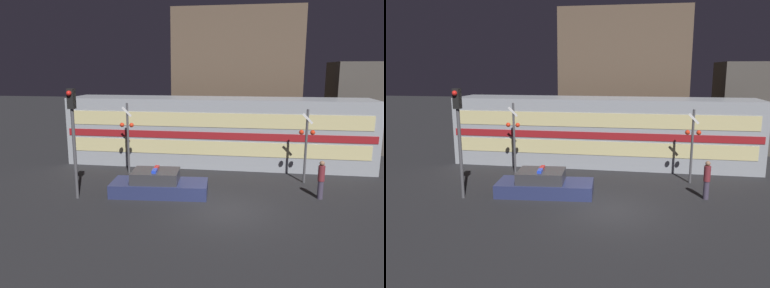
# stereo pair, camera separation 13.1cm
# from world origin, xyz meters

# --- Properties ---
(ground_plane) EXTENTS (120.00, 120.00, 0.00)m
(ground_plane) POSITION_xyz_m (0.00, 0.00, 0.00)
(ground_plane) COLOR black
(train) EXTENTS (18.48, 3.18, 4.17)m
(train) POSITION_xyz_m (-1.14, 7.90, 2.09)
(train) COLOR #999EA5
(train) RESTS_ON ground_plane
(police_car) EXTENTS (4.71, 2.21, 1.30)m
(police_car) POSITION_xyz_m (-3.32, 1.59, 0.48)
(police_car) COLOR navy
(police_car) RESTS_ON ground_plane
(pedestrian) EXTENTS (0.31, 0.31, 1.82)m
(pedestrian) POSITION_xyz_m (4.24, 2.16, 0.93)
(pedestrian) COLOR #3F384C
(pedestrian) RESTS_ON ground_plane
(crossing_signal_near) EXTENTS (0.81, 0.33, 3.91)m
(crossing_signal_near) POSITION_xyz_m (3.83, 4.56, 2.25)
(crossing_signal_near) COLOR #4C4C51
(crossing_signal_near) RESTS_ON ground_plane
(crossing_signal_far) EXTENTS (0.81, 0.33, 4.06)m
(crossing_signal_far) POSITION_xyz_m (-5.91, 4.85, 2.34)
(crossing_signal_far) COLOR #4C4C51
(crossing_signal_far) RESTS_ON ground_plane
(traffic_light_corner) EXTENTS (0.30, 0.46, 5.09)m
(traffic_light_corner) POSITION_xyz_m (-6.95, 0.45, 3.37)
(traffic_light_corner) COLOR #4C4C51
(traffic_light_corner) RESTS_ON ground_plane
(building_left) EXTENTS (9.52, 6.93, 10.30)m
(building_left) POSITION_xyz_m (-0.24, 15.81, 5.15)
(building_left) COLOR brown
(building_left) RESTS_ON ground_plane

